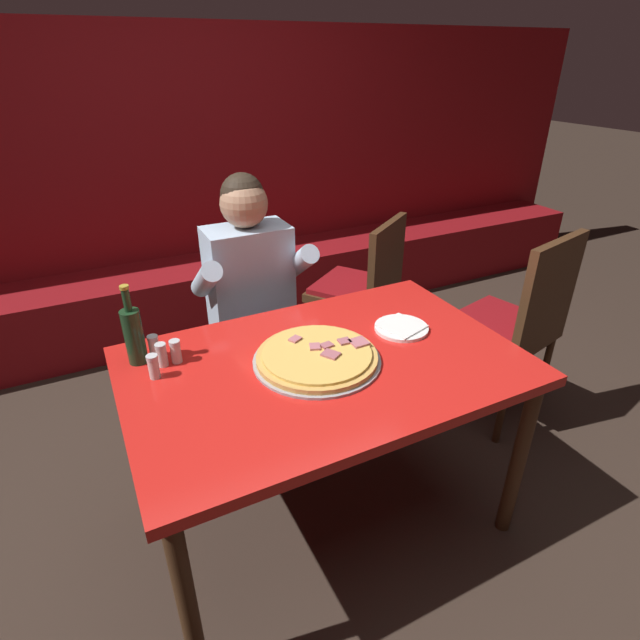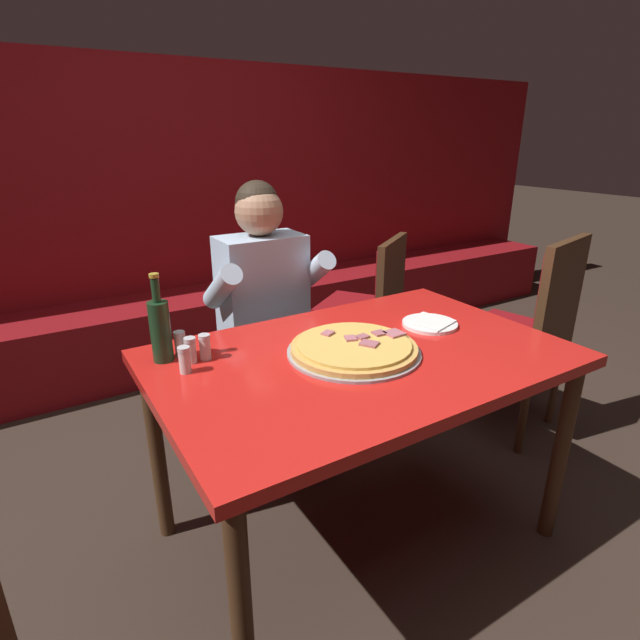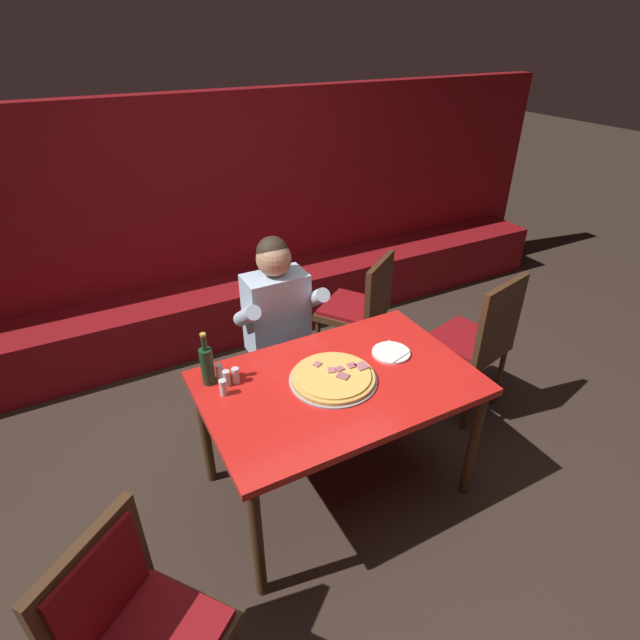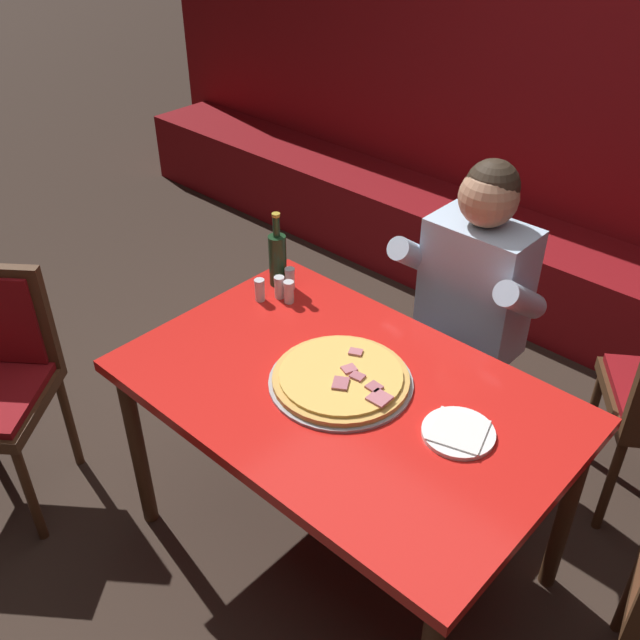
# 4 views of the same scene
# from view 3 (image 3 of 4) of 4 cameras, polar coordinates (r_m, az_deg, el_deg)

# --- Properties ---
(ground_plane) EXTENTS (24.00, 24.00, 0.00)m
(ground_plane) POSITION_cam_3_polar(r_m,az_deg,el_deg) (3.09, 1.85, -18.21)
(ground_plane) COLOR #33261E
(booth_wall_panel) EXTENTS (6.80, 0.16, 1.90)m
(booth_wall_panel) POSITION_cam_3_polar(r_m,az_deg,el_deg) (4.28, -12.85, 11.34)
(booth_wall_panel) COLOR maroon
(booth_wall_panel) RESTS_ON ground_plane
(booth_bench) EXTENTS (6.46, 0.48, 0.46)m
(booth_bench) POSITION_cam_3_polar(r_m,az_deg,el_deg) (4.29, -10.51, 1.05)
(booth_bench) COLOR maroon
(booth_bench) RESTS_ON ground_plane
(main_dining_table) EXTENTS (1.38, 0.90, 0.77)m
(main_dining_table) POSITION_cam_3_polar(r_m,az_deg,el_deg) (2.60, 2.11, -8.28)
(main_dining_table) COLOR #422816
(main_dining_table) RESTS_ON ground_plane
(pizza) EXTENTS (0.45, 0.45, 0.05)m
(pizza) POSITION_cam_3_polar(r_m,az_deg,el_deg) (2.54, 1.54, -6.57)
(pizza) COLOR #9E9EA3
(pizza) RESTS_ON main_dining_table
(plate_white_paper) EXTENTS (0.21, 0.21, 0.02)m
(plate_white_paper) POSITION_cam_3_polar(r_m,az_deg,el_deg) (2.76, 8.13, -3.69)
(plate_white_paper) COLOR white
(plate_white_paper) RESTS_ON main_dining_table
(beer_bottle) EXTENTS (0.07, 0.07, 0.29)m
(beer_bottle) POSITION_cam_3_polar(r_m,az_deg,el_deg) (2.53, -12.79, -5.00)
(beer_bottle) COLOR #19381E
(beer_bottle) RESTS_ON main_dining_table
(shaker_oregano) EXTENTS (0.04, 0.04, 0.09)m
(shaker_oregano) POSITION_cam_3_polar(r_m,az_deg,el_deg) (2.55, -9.61, -6.35)
(shaker_oregano) COLOR silver
(shaker_oregano) RESTS_ON main_dining_table
(shaker_black_pepper) EXTENTS (0.04, 0.04, 0.09)m
(shaker_black_pepper) POSITION_cam_3_polar(r_m,az_deg,el_deg) (2.59, -11.40, -5.90)
(shaker_black_pepper) COLOR silver
(shaker_black_pepper) RESTS_ON main_dining_table
(shaker_red_pepper_flakes) EXTENTS (0.04, 0.04, 0.09)m
(shaker_red_pepper_flakes) POSITION_cam_3_polar(r_m,az_deg,el_deg) (2.49, -11.01, -7.66)
(shaker_red_pepper_flakes) COLOR silver
(shaker_red_pepper_flakes) RESTS_ON main_dining_table
(shaker_parmesan) EXTENTS (0.04, 0.04, 0.09)m
(shaker_parmesan) POSITION_cam_3_polar(r_m,az_deg,el_deg) (2.54, -10.63, -6.64)
(shaker_parmesan) COLOR silver
(shaker_parmesan) RESTS_ON main_dining_table
(diner_seated_blue_shirt) EXTENTS (0.53, 0.53, 1.27)m
(diner_seated_blue_shirt) POSITION_cam_3_polar(r_m,az_deg,el_deg) (3.08, -4.29, -1.06)
(diner_seated_blue_shirt) COLOR black
(diner_seated_blue_shirt) RESTS_ON ground_plane
(dining_chair_far_right) EXTENTS (0.53, 0.53, 1.02)m
(dining_chair_far_right) POSITION_cam_3_polar(r_m,az_deg,el_deg) (3.36, 17.66, -1.79)
(dining_chair_far_right) COLOR #422816
(dining_chair_far_right) RESTS_ON ground_plane
(dining_chair_side_aisle) EXTENTS (0.62, 0.62, 0.94)m
(dining_chair_side_aisle) POSITION_cam_3_polar(r_m,az_deg,el_deg) (2.09, -20.54, -30.04)
(dining_chair_side_aisle) COLOR #422816
(dining_chair_side_aisle) RESTS_ON ground_plane
(dining_chair_near_right) EXTENTS (0.61, 0.61, 0.92)m
(dining_chair_near_right) POSITION_cam_3_polar(r_m,az_deg,el_deg) (3.67, 4.80, 1.78)
(dining_chair_near_right) COLOR #422816
(dining_chair_near_right) RESTS_ON ground_plane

